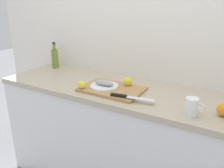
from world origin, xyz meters
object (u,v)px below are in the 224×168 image
lemon_0 (128,81)px  coffee_mug_0 (192,107)px  cutting_board (112,89)px  chef_knife (126,97)px  white_plate (104,86)px  fish_fillet (104,83)px  orange_0 (224,110)px  olive_oil_bottle (55,58)px

lemon_0 → coffee_mug_0: bearing=-22.7°
cutting_board → chef_knife: (0.17, -0.11, 0.02)m
cutting_board → lemon_0: (0.07, 0.10, 0.04)m
white_plate → fish_fillet: 0.03m
chef_knife → orange_0: bearing=-0.3°
chef_knife → olive_oil_bottle: olive_oil_bottle is taller
white_plate → orange_0: orange_0 is taller
cutting_board → fish_fillet: 0.07m
lemon_0 → chef_knife: bearing=-65.4°
olive_oil_bottle → coffee_mug_0: size_ratio=2.19×
chef_knife → olive_oil_bottle: (-0.95, 0.37, 0.07)m
chef_knife → cutting_board: bearing=138.4°
orange_0 → olive_oil_bottle: bearing=169.5°
cutting_board → orange_0: 0.74m
coffee_mug_0 → orange_0: bearing=27.1°
white_plate → olive_oil_bottle: bearing=159.6°
white_plate → lemon_0: size_ratio=3.24×
white_plate → chef_knife: (0.23, -0.10, 0.00)m
fish_fillet → olive_oil_bottle: size_ratio=0.62×
lemon_0 → coffee_mug_0: coffee_mug_0 is taller
chef_knife → white_plate: bearing=148.3°
fish_fillet → orange_0: orange_0 is taller
lemon_0 → orange_0: bearing=-11.1°
fish_fillet → lemon_0: size_ratio=2.43×
fish_fillet → chef_knife: 0.25m
fish_fillet → chef_knife: (0.23, -0.10, -0.02)m
white_plate → olive_oil_bottle: size_ratio=0.82×
cutting_board → coffee_mug_0: coffee_mug_0 is taller
white_plate → orange_0: size_ratio=2.61×
fish_fillet → coffee_mug_0: coffee_mug_0 is taller
fish_fillet → olive_oil_bottle: (-0.72, 0.27, 0.04)m
chef_knife → olive_oil_bottle: size_ratio=1.18×
fish_fillet → coffee_mug_0: size_ratio=1.35×
olive_oil_bottle → orange_0: bearing=-10.5°
fish_fillet → lemon_0: (0.13, 0.12, -0.00)m
orange_0 → white_plate: bearing=179.0°
fish_fillet → olive_oil_bottle: 0.77m
cutting_board → olive_oil_bottle: bearing=161.9°
white_plate → olive_oil_bottle: (-0.72, 0.27, 0.07)m
fish_fillet → lemon_0: bearing=41.4°
white_plate → lemon_0: 0.18m
cutting_board → white_plate: 0.06m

